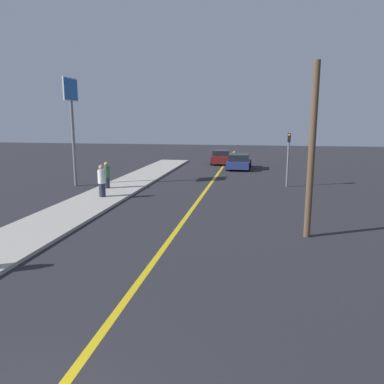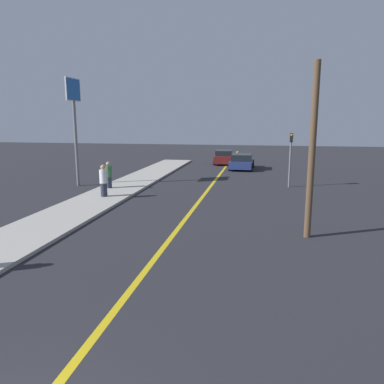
{
  "view_description": "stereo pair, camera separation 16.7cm",
  "coord_description": "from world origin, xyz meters",
  "px_view_note": "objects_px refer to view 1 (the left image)",
  "views": [
    {
      "loc": [
        3.0,
        -2.9,
        4.29
      ],
      "look_at": [
        0.67,
        10.56,
        1.61
      ],
      "focal_mm": 35.0,
      "sensor_mm": 36.0,
      "label": 1
    },
    {
      "loc": [
        3.16,
        -2.87,
        4.29
      ],
      "look_at": [
        0.67,
        10.56,
        1.61
      ],
      "focal_mm": 35.0,
      "sensor_mm": 36.0,
      "label": 2
    }
  ],
  "objects_px": {
    "pedestrian_far_standing": "(102,181)",
    "traffic_light": "(288,154)",
    "car_ahead_center": "(221,157)",
    "car_near_right_lane": "(239,162)",
    "roadside_sign": "(71,107)",
    "pedestrian_by_sign": "(107,175)",
    "utility_pole": "(312,152)"
  },
  "relations": [
    {
      "from": "pedestrian_by_sign",
      "to": "roadside_sign",
      "type": "relative_size",
      "value": 0.24
    },
    {
      "from": "pedestrian_far_standing",
      "to": "traffic_light",
      "type": "distance_m",
      "value": 11.59
    },
    {
      "from": "pedestrian_far_standing",
      "to": "pedestrian_by_sign",
      "type": "bearing_deg",
      "value": 106.92
    },
    {
      "from": "car_near_right_lane",
      "to": "pedestrian_by_sign",
      "type": "height_order",
      "value": "pedestrian_by_sign"
    },
    {
      "from": "traffic_light",
      "to": "roadside_sign",
      "type": "bearing_deg",
      "value": -171.79
    },
    {
      "from": "car_near_right_lane",
      "to": "car_ahead_center",
      "type": "height_order",
      "value": "car_ahead_center"
    },
    {
      "from": "pedestrian_far_standing",
      "to": "utility_pole",
      "type": "xyz_separation_m",
      "value": [
        10.14,
        -5.0,
        2.14
      ]
    },
    {
      "from": "pedestrian_by_sign",
      "to": "utility_pole",
      "type": "distance_m",
      "value": 13.39
    },
    {
      "from": "car_near_right_lane",
      "to": "utility_pole",
      "type": "relative_size",
      "value": 0.65
    },
    {
      "from": "pedestrian_far_standing",
      "to": "roadside_sign",
      "type": "bearing_deg",
      "value": 133.46
    },
    {
      "from": "car_ahead_center",
      "to": "pedestrian_far_standing",
      "type": "relative_size",
      "value": 2.25
    },
    {
      "from": "pedestrian_far_standing",
      "to": "pedestrian_by_sign",
      "type": "relative_size",
      "value": 1.08
    },
    {
      "from": "car_ahead_center",
      "to": "pedestrian_by_sign",
      "type": "distance_m",
      "value": 15.87
    },
    {
      "from": "traffic_light",
      "to": "roadside_sign",
      "type": "height_order",
      "value": "roadside_sign"
    },
    {
      "from": "car_near_right_lane",
      "to": "pedestrian_by_sign",
      "type": "distance_m",
      "value": 13.53
    },
    {
      "from": "traffic_light",
      "to": "utility_pole",
      "type": "bearing_deg",
      "value": -90.21
    },
    {
      "from": "traffic_light",
      "to": "utility_pole",
      "type": "xyz_separation_m",
      "value": [
        -0.04,
        -10.44,
        0.99
      ]
    },
    {
      "from": "car_near_right_lane",
      "to": "utility_pole",
      "type": "xyz_separation_m",
      "value": [
        3.42,
        -18.75,
        2.49
      ]
    },
    {
      "from": "car_ahead_center",
      "to": "car_near_right_lane",
      "type": "bearing_deg",
      "value": -64.12
    },
    {
      "from": "car_ahead_center",
      "to": "pedestrian_far_standing",
      "type": "xyz_separation_m",
      "value": [
        -4.83,
        -17.33,
        0.34
      ]
    },
    {
      "from": "car_near_right_lane",
      "to": "car_ahead_center",
      "type": "relative_size",
      "value": 1.04
    },
    {
      "from": "pedestrian_far_standing",
      "to": "traffic_light",
      "type": "relative_size",
      "value": 0.51
    },
    {
      "from": "pedestrian_far_standing",
      "to": "utility_pole",
      "type": "bearing_deg",
      "value": -26.27
    },
    {
      "from": "utility_pole",
      "to": "roadside_sign",
      "type": "bearing_deg",
      "value": 147.71
    },
    {
      "from": "pedestrian_by_sign",
      "to": "traffic_light",
      "type": "height_order",
      "value": "traffic_light"
    },
    {
      "from": "pedestrian_by_sign",
      "to": "traffic_light",
      "type": "relative_size",
      "value": 0.47
    },
    {
      "from": "pedestrian_by_sign",
      "to": "pedestrian_far_standing",
      "type": "bearing_deg",
      "value": -73.08
    },
    {
      "from": "car_near_right_lane",
      "to": "pedestrian_far_standing",
      "type": "relative_size",
      "value": 2.35
    },
    {
      "from": "car_near_right_lane",
      "to": "utility_pole",
      "type": "bearing_deg",
      "value": -78.32
    },
    {
      "from": "utility_pole",
      "to": "traffic_light",
      "type": "bearing_deg",
      "value": 89.79
    },
    {
      "from": "car_near_right_lane",
      "to": "traffic_light",
      "type": "relative_size",
      "value": 1.19
    },
    {
      "from": "car_near_right_lane",
      "to": "roadside_sign",
      "type": "bearing_deg",
      "value": -133.01
    }
  ]
}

